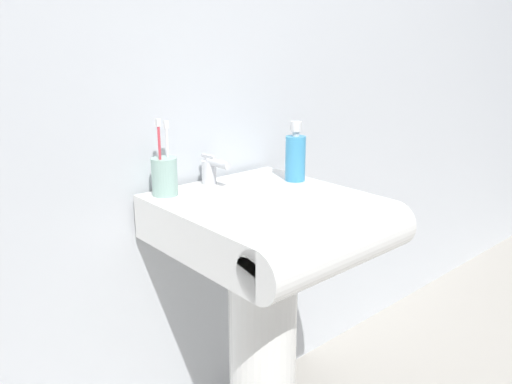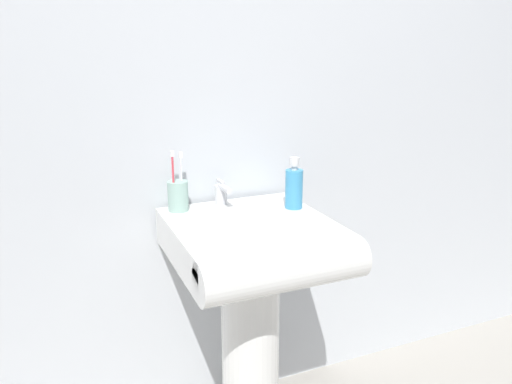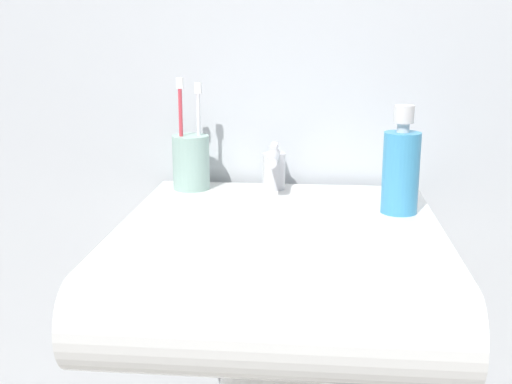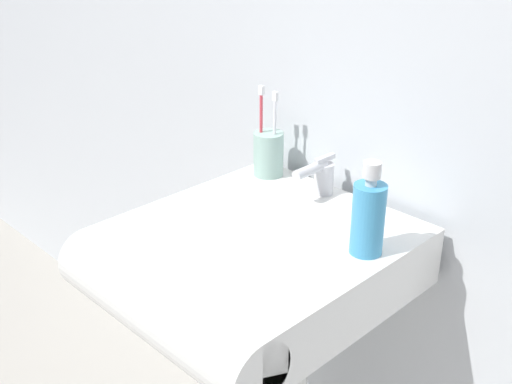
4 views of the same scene
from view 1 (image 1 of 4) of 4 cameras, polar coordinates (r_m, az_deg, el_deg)
The scene contains 6 objects.
wall_back at distance 1.49m, azimuth -7.02°, elevation 15.42°, with size 5.00×0.05×2.40m, color silver.
sink_pedestal at distance 1.53m, azimuth 0.75°, elevation -18.09°, with size 0.20×0.20×0.72m, color white.
sink_basin at distance 1.30m, azimuth 2.26°, elevation -3.69°, with size 0.49×0.56×0.12m.
faucet at distance 1.43m, azimuth -5.13°, elevation 2.58°, with size 0.04×0.12×0.09m.
toothbrush_cup at distance 1.35m, azimuth -10.41°, elevation 1.85°, with size 0.07×0.07×0.21m.
soap_bottle at distance 1.47m, azimuth 4.53°, elevation 4.08°, with size 0.06×0.06×0.18m.
Camera 1 is at (-0.84, -0.93, 1.23)m, focal length 35.00 mm.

